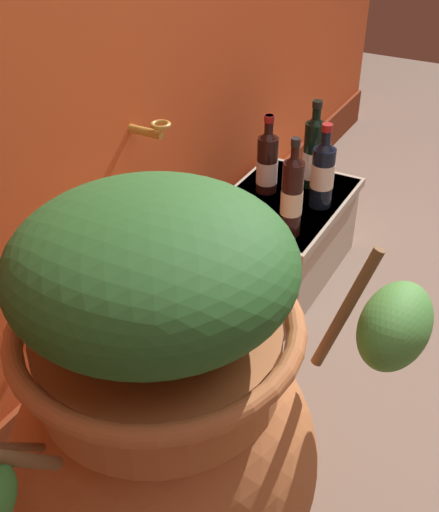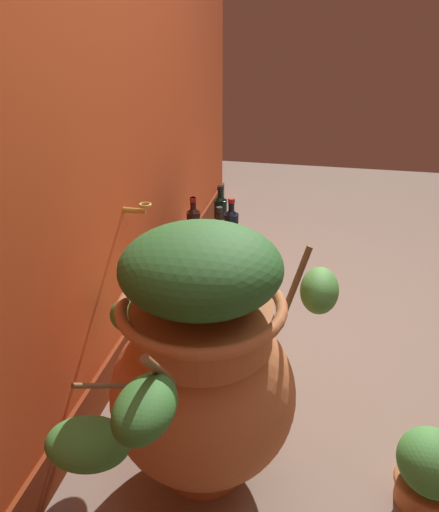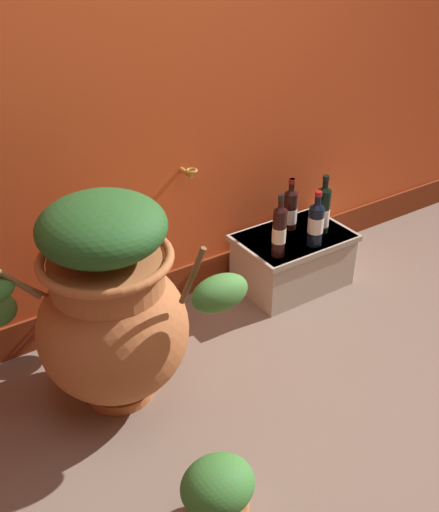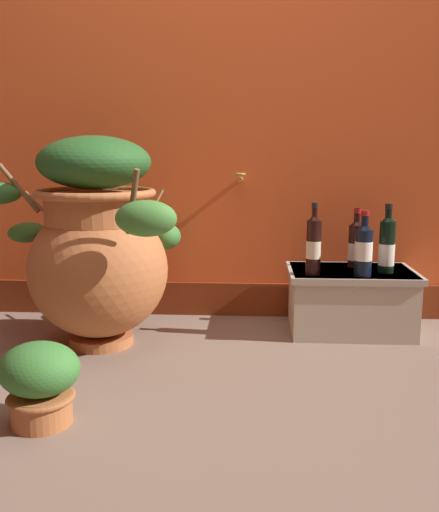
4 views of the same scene
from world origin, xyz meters
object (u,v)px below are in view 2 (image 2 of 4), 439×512
wine_bottle_left (231,228)px  wine_bottle_middle (220,218)px  wine_bottle_right (219,243)px  potted_shrub (431,471)px  terracotta_urn (202,366)px  wine_bottle_back (194,227)px

wine_bottle_left → wine_bottle_middle: wine_bottle_middle is taller
wine_bottle_left → wine_bottle_middle: size_ratio=0.93×
wine_bottle_left → wine_bottle_right: bearing=175.5°
wine_bottle_left → potted_shrub: (-1.18, -0.89, -0.29)m
potted_shrub → wine_bottle_right: bearing=43.4°
wine_bottle_right → potted_shrub: 1.35m
potted_shrub → terracotta_urn: bearing=91.0°
wine_bottle_left → potted_shrub: bearing=-143.0°
terracotta_urn → wine_bottle_middle: 1.33m
terracotta_urn → wine_bottle_back: terracotta_urn is taller
terracotta_urn → potted_shrub: bearing=-89.0°
wine_bottle_back → wine_bottle_left: bearing=-91.3°
wine_bottle_back → potted_shrub: (-1.18, -1.10, -0.28)m
wine_bottle_right → potted_shrub: wine_bottle_right is taller
wine_bottle_middle → potted_shrub: (-1.30, -0.97, -0.29)m
terracotta_urn → wine_bottle_back: (1.20, 0.34, -0.04)m
terracotta_urn → wine_bottle_left: terracotta_urn is taller
wine_bottle_middle → potted_shrub: bearing=-143.3°
wine_bottle_left → wine_bottle_right: (-0.22, 0.02, 0.01)m
terracotta_urn → potted_shrub: terracotta_urn is taller
wine_bottle_middle → wine_bottle_right: bearing=-169.0°
wine_bottle_middle → wine_bottle_back: bearing=133.7°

